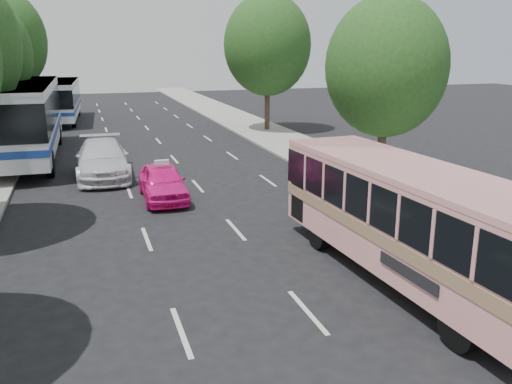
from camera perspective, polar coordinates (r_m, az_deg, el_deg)
name	(u,v)px	position (r m, az deg, el deg)	size (l,w,h in m)	color
ground	(241,282)	(14.06, -1.63, -9.48)	(120.00, 120.00, 0.00)	black
sidewalk_right	(280,139)	(34.94, 2.54, 5.59)	(4.00, 90.00, 0.12)	#9E998E
tree_left_e	(0,37)	(42.50, -25.36, 14.53)	(6.30, 6.30, 9.82)	#38281E
tree_left_f	(10,44)	(50.48, -24.45, 14.02)	(5.88, 5.88, 9.16)	#38281E
tree_right_near	(389,62)	(23.69, 13.83, 13.15)	(5.10, 5.10, 7.95)	#38281E
tree_right_far	(269,42)	(38.36, 1.36, 15.55)	(6.00, 6.00, 9.35)	#38281E
pink_bus	(409,211)	(14.07, 15.78, -1.94)	(2.89, 9.50, 2.99)	#FCA2A2
pink_taxi	(163,182)	(21.51, -9.80, 1.05)	(1.65, 4.09, 1.39)	#F91590
white_pickup	(102,159)	(25.81, -15.86, 3.33)	(2.32, 5.70, 1.65)	silver
tour_coach_front	(26,114)	(31.05, -23.08, 7.58)	(3.05, 13.39, 4.00)	silver
tour_coach_rear	(62,97)	(46.04, -19.78, 9.38)	(2.83, 10.78, 3.20)	silver
taxi_roof_sign	(162,162)	(21.34, -9.90, 3.10)	(0.55, 0.18, 0.18)	silver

